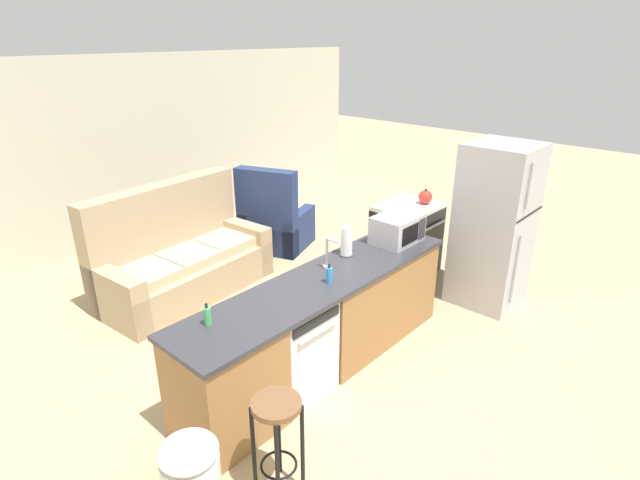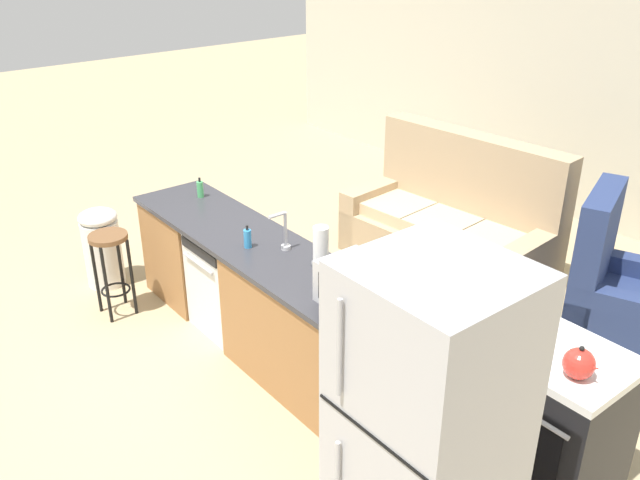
{
  "view_description": "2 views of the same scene",
  "coord_description": "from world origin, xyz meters",
  "px_view_note": "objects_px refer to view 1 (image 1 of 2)",
  "views": [
    {
      "loc": [
        -2.7,
        -2.54,
        2.85
      ],
      "look_at": [
        0.62,
        0.46,
        0.99
      ],
      "focal_mm": 28.0,
      "sensor_mm": 36.0,
      "label": 1
    },
    {
      "loc": [
        3.94,
        -2.45,
        3.11
      ],
      "look_at": [
        0.35,
        0.42,
        0.89
      ],
      "focal_mm": 38.0,
      "sensor_mm": 36.0,
      "label": 2
    }
  ],
  "objects_px": {
    "dish_soap_bottle": "(207,316)",
    "bar_stool": "(277,428)",
    "microwave": "(397,229)",
    "paper_towel_roll": "(346,242)",
    "dishwasher": "(291,346)",
    "soap_bottle": "(329,275)",
    "kettle": "(425,197)",
    "couch": "(179,260)",
    "stove_range": "(406,238)",
    "armchair": "(274,225)",
    "refrigerator": "(494,226)"
  },
  "relations": [
    {
      "from": "refrigerator",
      "to": "paper_towel_roll",
      "type": "xyz_separation_m",
      "value": [
        -1.68,
        0.72,
        0.13
      ]
    },
    {
      "from": "stove_range",
      "to": "kettle",
      "type": "height_order",
      "value": "kettle"
    },
    {
      "from": "refrigerator",
      "to": "bar_stool",
      "type": "xyz_separation_m",
      "value": [
        -3.41,
        -0.14,
        -0.37
      ]
    },
    {
      "from": "dish_soap_bottle",
      "to": "kettle",
      "type": "relative_size",
      "value": 0.86
    },
    {
      "from": "stove_range",
      "to": "armchair",
      "type": "height_order",
      "value": "armchair"
    },
    {
      "from": "armchair",
      "to": "paper_towel_roll",
      "type": "bearing_deg",
      "value": -116.13
    },
    {
      "from": "microwave",
      "to": "armchair",
      "type": "bearing_deg",
      "value": 78.77
    },
    {
      "from": "dishwasher",
      "to": "bar_stool",
      "type": "distance_m",
      "value": 1.07
    },
    {
      "from": "armchair",
      "to": "bar_stool",
      "type": "bearing_deg",
      "value": -132.69
    },
    {
      "from": "kettle",
      "to": "armchair",
      "type": "bearing_deg",
      "value": 112.28
    },
    {
      "from": "refrigerator",
      "to": "microwave",
      "type": "height_order",
      "value": "refrigerator"
    },
    {
      "from": "refrigerator",
      "to": "couch",
      "type": "height_order",
      "value": "refrigerator"
    },
    {
      "from": "dish_soap_bottle",
      "to": "bar_stool",
      "type": "height_order",
      "value": "dish_soap_bottle"
    },
    {
      "from": "stove_range",
      "to": "bar_stool",
      "type": "distance_m",
      "value": 3.62
    },
    {
      "from": "microwave",
      "to": "dish_soap_bottle",
      "type": "xyz_separation_m",
      "value": [
        -2.22,
        0.13,
        -0.07
      ]
    },
    {
      "from": "paper_towel_roll",
      "to": "armchair",
      "type": "relative_size",
      "value": 0.24
    },
    {
      "from": "microwave",
      "to": "bar_stool",
      "type": "relative_size",
      "value": 0.68
    },
    {
      "from": "dish_soap_bottle",
      "to": "couch",
      "type": "relative_size",
      "value": 0.09
    },
    {
      "from": "refrigerator",
      "to": "dish_soap_bottle",
      "type": "height_order",
      "value": "refrigerator"
    },
    {
      "from": "kettle",
      "to": "dish_soap_bottle",
      "type": "bearing_deg",
      "value": -175.2
    },
    {
      "from": "stove_range",
      "to": "soap_bottle",
      "type": "bearing_deg",
      "value": -163.98
    },
    {
      "from": "dishwasher",
      "to": "paper_towel_roll",
      "type": "height_order",
      "value": "paper_towel_roll"
    },
    {
      "from": "couch",
      "to": "soap_bottle",
      "type": "bearing_deg",
      "value": -89.9
    },
    {
      "from": "soap_bottle",
      "to": "dish_soap_bottle",
      "type": "xyz_separation_m",
      "value": [
        -1.08,
        0.22,
        0.0
      ]
    },
    {
      "from": "refrigerator",
      "to": "dish_soap_bottle",
      "type": "distance_m",
      "value": 3.37
    },
    {
      "from": "paper_towel_roll",
      "to": "dish_soap_bottle",
      "type": "xyz_separation_m",
      "value": [
        -1.62,
        -0.04,
        -0.07
      ]
    },
    {
      "from": "dish_soap_bottle",
      "to": "armchair",
      "type": "relative_size",
      "value": 0.15
    },
    {
      "from": "dishwasher",
      "to": "couch",
      "type": "bearing_deg",
      "value": 80.38
    },
    {
      "from": "dishwasher",
      "to": "dish_soap_bottle",
      "type": "xyz_separation_m",
      "value": [
        -0.7,
        0.13,
        0.55
      ]
    },
    {
      "from": "microwave",
      "to": "paper_towel_roll",
      "type": "distance_m",
      "value": 0.62
    },
    {
      "from": "paper_towel_roll",
      "to": "dishwasher",
      "type": "bearing_deg",
      "value": -169.72
    },
    {
      "from": "stove_range",
      "to": "soap_bottle",
      "type": "xyz_separation_m",
      "value": [
        -2.22,
        -0.64,
        0.52
      ]
    },
    {
      "from": "dish_soap_bottle",
      "to": "armchair",
      "type": "height_order",
      "value": "armchair"
    },
    {
      "from": "bar_stool",
      "to": "soap_bottle",
      "type": "bearing_deg",
      "value": 26.85
    },
    {
      "from": "dishwasher",
      "to": "refrigerator",
      "type": "height_order",
      "value": "refrigerator"
    },
    {
      "from": "dish_soap_bottle",
      "to": "stove_range",
      "type": "bearing_deg",
      "value": 7.2
    },
    {
      "from": "microwave",
      "to": "armchair",
      "type": "xyz_separation_m",
      "value": [
        0.46,
        2.34,
        -0.69
      ]
    },
    {
      "from": "stove_range",
      "to": "armchair",
      "type": "xyz_separation_m",
      "value": [
        -0.61,
        1.79,
        -0.1
      ]
    },
    {
      "from": "microwave",
      "to": "kettle",
      "type": "xyz_separation_m",
      "value": [
        1.25,
        0.42,
        -0.05
      ]
    },
    {
      "from": "dishwasher",
      "to": "armchair",
      "type": "bearing_deg",
      "value": 49.63
    },
    {
      "from": "dishwasher",
      "to": "microwave",
      "type": "bearing_deg",
      "value": -0.05
    },
    {
      "from": "microwave",
      "to": "paper_towel_roll",
      "type": "xyz_separation_m",
      "value": [
        -0.6,
        0.17,
        -0.0
      ]
    },
    {
      "from": "paper_towel_roll",
      "to": "kettle",
      "type": "xyz_separation_m",
      "value": [
        1.85,
        0.26,
        -0.05
      ]
    },
    {
      "from": "dishwasher",
      "to": "armchair",
      "type": "xyz_separation_m",
      "value": [
        1.99,
        2.34,
        -0.07
      ]
    },
    {
      "from": "soap_bottle",
      "to": "bar_stool",
      "type": "xyz_separation_m",
      "value": [
        -1.19,
        -0.6,
        -0.44
      ]
    },
    {
      "from": "dish_soap_bottle",
      "to": "soap_bottle",
      "type": "bearing_deg",
      "value": -11.48
    },
    {
      "from": "kettle",
      "to": "couch",
      "type": "relative_size",
      "value": 0.1
    },
    {
      "from": "bar_stool",
      "to": "refrigerator",
      "type": "bearing_deg",
      "value": 2.36
    },
    {
      "from": "stove_range",
      "to": "microwave",
      "type": "distance_m",
      "value": 1.35
    },
    {
      "from": "microwave",
      "to": "kettle",
      "type": "relative_size",
      "value": 2.44
    }
  ]
}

